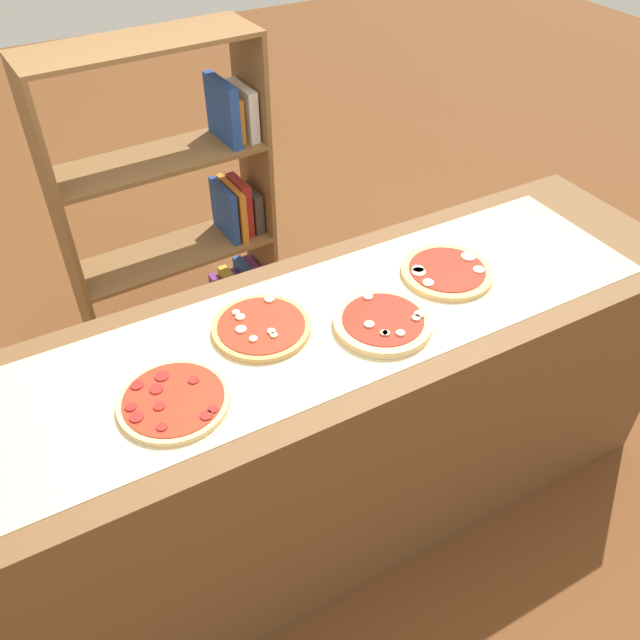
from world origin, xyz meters
TOP-DOWN VIEW (x-y plane):
  - ground_plane at (0.00, 0.00)m, footprint 12.00×12.00m
  - counter at (0.00, 0.00)m, footprint 2.46×0.67m
  - parchment_paper at (0.00, 0.00)m, footprint 2.04×0.53m
  - pizza_pepperoni_0 at (-0.46, -0.08)m, footprint 0.28×0.28m
  - pizza_mushroom_1 at (-0.15, 0.06)m, footprint 0.28×0.28m
  - pizza_mushroom_2 at (0.15, -0.09)m, footprint 0.28×0.28m
  - pizza_mozzarella_3 at (0.46, 0.02)m, footprint 0.29×0.29m
  - bookshelf at (0.04, 1.21)m, footprint 0.90×0.35m

SIDE VIEW (x-z plane):
  - ground_plane at x=0.00m, z-range 0.00..0.00m
  - counter at x=0.00m, z-range 0.00..0.91m
  - bookshelf at x=0.04m, z-range -0.07..1.31m
  - parchment_paper at x=0.00m, z-range 0.91..0.92m
  - pizza_pepperoni_0 at x=-0.46m, z-range 0.91..0.94m
  - pizza_mushroom_1 at x=-0.15m, z-range 0.91..0.94m
  - pizza_mozzarella_3 at x=0.46m, z-range 0.91..0.94m
  - pizza_mushroom_2 at x=0.15m, z-range 0.91..0.94m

